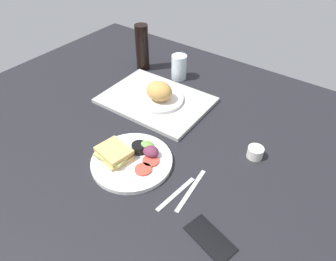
{
  "coord_description": "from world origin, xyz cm",
  "views": [
    {
      "loc": [
        53.57,
        -66.97,
        77.31
      ],
      "look_at": [
        2.0,
        3.0,
        4.0
      ],
      "focal_mm": 32.97,
      "sensor_mm": 36.0,
      "label": 1
    }
  ],
  "objects": [
    {
      "name": "soda_bottle",
      "position": [
        -40.41,
        39.24,
        11.26
      ],
      "size": [
        6.4,
        6.4,
        22.53
      ],
      "primitive_type": "cylinder",
      "color": "black",
      "rests_on": "ground_plane"
    },
    {
      "name": "ground_plane",
      "position": [
        0.0,
        0.0,
        -1.5
      ],
      "size": [
        190.0,
        150.0,
        3.0
      ],
      "primitive_type": "cube",
      "color": "black"
    },
    {
      "name": "espresso_cup",
      "position": [
        32.22,
        13.46,
        2.0
      ],
      "size": [
        5.6,
        5.6,
        4.0
      ],
      "primitive_type": "cylinder",
      "color": "silver",
      "rests_on": "ground_plane"
    },
    {
      "name": "plate_with_salad",
      "position": [
        -1.18,
        -14.17,
        1.73
      ],
      "size": [
        28.01,
        28.01,
        5.4
      ],
      "color": "white",
      "rests_on": "ground_plane"
    },
    {
      "name": "fork",
      "position": [
        19.49,
        -16.59,
        0.25
      ],
      "size": [
        3.31,
        17.05,
        0.5
      ],
      "primitive_type": "cube",
      "rotation": [
        0.0,
        0.0,
        1.46
      ],
      "color": "#B7B7BC",
      "rests_on": "ground_plane"
    },
    {
      "name": "bread_plate_near",
      "position": [
        -14.47,
        18.95,
        4.96
      ],
      "size": [
        21.19,
        21.19,
        9.17
      ],
      "color": "white",
      "rests_on": "serving_tray"
    },
    {
      "name": "cell_phone",
      "position": [
        35.93,
        -23.54,
        0.4
      ],
      "size": [
        15.75,
        10.6,
        0.8
      ],
      "primitive_type": "cube",
      "rotation": [
        0.0,
        0.0,
        -0.25
      ],
      "color": "black",
      "rests_on": "ground_plane"
    },
    {
      "name": "drinking_glass",
      "position": [
        -20.33,
        42.13,
        5.86
      ],
      "size": [
        7.28,
        7.28,
        11.72
      ],
      "primitive_type": "cylinder",
      "color": "silver",
      "rests_on": "ground_plane"
    },
    {
      "name": "knife",
      "position": [
        22.49,
        -12.59,
        0.25
      ],
      "size": [
        3.37,
        19.04,
        0.5
      ],
      "primitive_type": "cube",
      "rotation": [
        0.0,
        0.0,
        1.67
      ],
      "color": "#B7B7BC",
      "rests_on": "ground_plane"
    },
    {
      "name": "serving_tray",
      "position": [
        -16.72,
        19.4,
        0.8
      ],
      "size": [
        45.78,
        34.08,
        1.6
      ],
      "primitive_type": "cube",
      "rotation": [
        0.0,
        0.0,
        0.02
      ],
      "color": "#B2B2AD",
      "rests_on": "ground_plane"
    }
  ]
}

